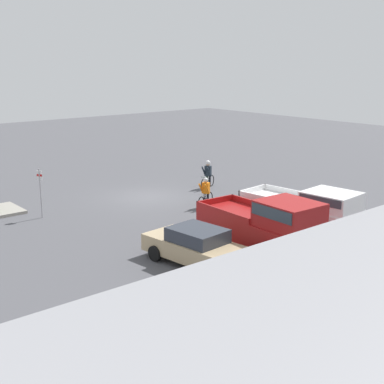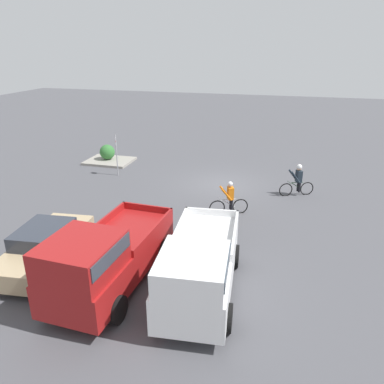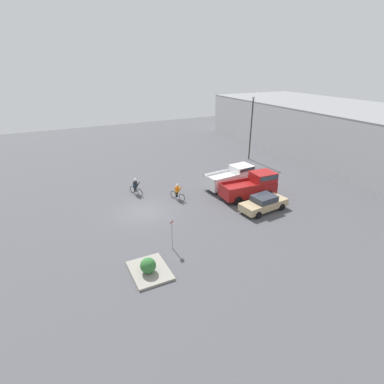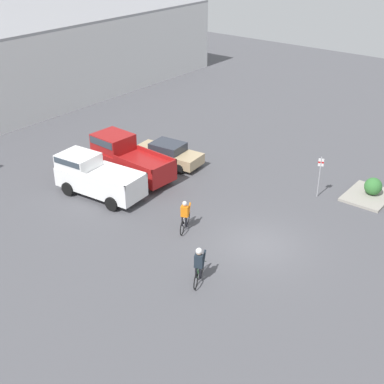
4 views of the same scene
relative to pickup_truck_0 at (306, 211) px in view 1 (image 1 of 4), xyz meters
The scene contains 7 objects.
ground_plane 10.11m from the pickup_truck_0, 82.89° to the right, with size 80.00×80.00×0.00m, color #4C4C51.
pickup_truck_0 is the anchor object (origin of this frame).
pickup_truck_1 2.89m from the pickup_truck_0, ahead, with size 2.43×5.44×2.34m.
sedan_0 5.67m from the pickup_truck_0, ahead, with size 2.23×4.52×1.40m.
cyclist_0 6.27m from the pickup_truck_0, 88.33° to the right, with size 1.66×0.78×1.59m.
cyclist_1 9.81m from the pickup_truck_0, 106.31° to the right, with size 1.70×0.79×1.68m.
fire_lane_sign 12.38m from the pickup_truck_0, 53.05° to the right, with size 0.15×0.28×2.41m.
Camera 1 is at (16.45, 23.60, 7.37)m, focal length 50.00 mm.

